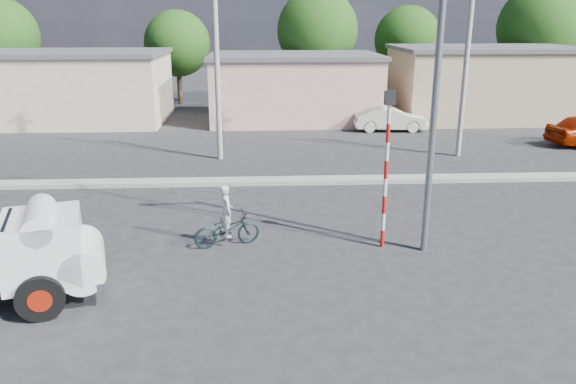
{
  "coord_description": "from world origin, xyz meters",
  "views": [
    {
      "loc": [
        -0.2,
        -12.96,
        6.2
      ],
      "look_at": [
        0.61,
        2.64,
        1.3
      ],
      "focal_mm": 35.0,
      "sensor_mm": 36.0,
      "label": 1
    }
  ],
  "objects_px": {
    "traffic_pole": "(387,157)",
    "streetlight": "(431,68)",
    "cyclist": "(227,221)",
    "bicycle": "(227,229)",
    "car_cream": "(390,119)"
  },
  "relations": [
    {
      "from": "car_cream",
      "to": "traffic_pole",
      "type": "height_order",
      "value": "traffic_pole"
    },
    {
      "from": "bicycle",
      "to": "cyclist",
      "type": "bearing_deg",
      "value": -0.0
    },
    {
      "from": "traffic_pole",
      "to": "streetlight",
      "type": "relative_size",
      "value": 0.48
    },
    {
      "from": "traffic_pole",
      "to": "streetlight",
      "type": "distance_m",
      "value": 2.56
    },
    {
      "from": "bicycle",
      "to": "streetlight",
      "type": "xyz_separation_m",
      "value": [
        5.29,
        -0.61,
        4.47
      ]
    },
    {
      "from": "car_cream",
      "to": "streetlight",
      "type": "bearing_deg",
      "value": 171.86
    },
    {
      "from": "cyclist",
      "to": "bicycle",
      "type": "bearing_deg",
      "value": -0.0
    },
    {
      "from": "bicycle",
      "to": "cyclist",
      "type": "relative_size",
      "value": 1.26
    },
    {
      "from": "cyclist",
      "to": "car_cream",
      "type": "bearing_deg",
      "value": -43.85
    },
    {
      "from": "streetlight",
      "to": "cyclist",
      "type": "bearing_deg",
      "value": 173.43
    },
    {
      "from": "cyclist",
      "to": "streetlight",
      "type": "distance_m",
      "value": 6.8
    },
    {
      "from": "cyclist",
      "to": "car_cream",
      "type": "height_order",
      "value": "cyclist"
    },
    {
      "from": "bicycle",
      "to": "car_cream",
      "type": "xyz_separation_m",
      "value": [
        8.33,
        16.3,
        0.18
      ]
    },
    {
      "from": "bicycle",
      "to": "car_cream",
      "type": "distance_m",
      "value": 18.3
    },
    {
      "from": "cyclist",
      "to": "traffic_pole",
      "type": "relative_size",
      "value": 0.34
    }
  ]
}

